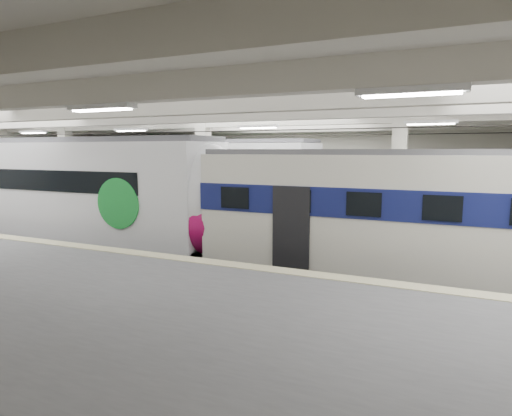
% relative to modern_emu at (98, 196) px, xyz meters
% --- Properties ---
extents(station_hall, '(36.00, 24.00, 5.75)m').
position_rel_modern_emu_xyz_m(station_hall, '(6.12, -1.74, 1.01)').
color(station_hall, black).
rests_on(station_hall, ground).
extents(modern_emu, '(14.17, 2.92, 4.55)m').
position_rel_modern_emu_xyz_m(modern_emu, '(0.00, 0.00, 0.00)').
color(modern_emu, white).
rests_on(modern_emu, ground).
extents(older_rer, '(12.26, 2.71, 4.10)m').
position_rel_modern_emu_xyz_m(older_rer, '(11.63, 0.00, -0.09)').
color(older_rer, silver).
rests_on(older_rer, ground).
extents(far_train, '(14.40, 3.42, 4.55)m').
position_rel_modern_emu_xyz_m(far_train, '(0.15, 5.50, 0.11)').
color(far_train, white).
rests_on(far_train, ground).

